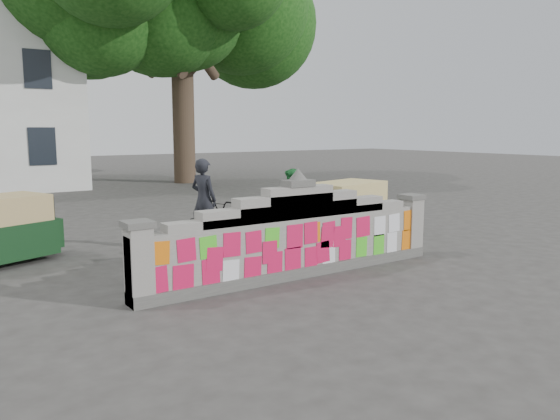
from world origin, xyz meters
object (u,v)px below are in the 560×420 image
at_px(cyclist_bike, 204,227).
at_px(pedestrian, 293,205).
at_px(rickshaw_right, 345,209).
at_px(cyclist_rider, 204,210).

relative_size(cyclist_bike, pedestrian, 1.16).
xyz_separation_m(cyclist_bike, pedestrian, (2.24, -0.29, 0.35)).
bearing_deg(pedestrian, rickshaw_right, 73.45).
relative_size(cyclist_bike, rickshaw_right, 0.78).
relative_size(cyclist_bike, cyclist_rider, 1.12).
xyz_separation_m(pedestrian, rickshaw_right, (1.31, -0.41, -0.16)).
xyz_separation_m(cyclist_bike, rickshaw_right, (3.55, -0.70, 0.19)).
distance_m(cyclist_rider, rickshaw_right, 3.62).
distance_m(cyclist_bike, rickshaw_right, 3.62).
distance_m(cyclist_bike, pedestrian, 2.29).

